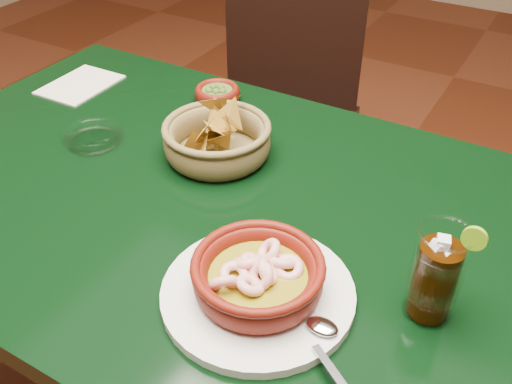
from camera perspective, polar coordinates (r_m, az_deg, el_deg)
The scene contains 8 objects.
dining_table at distance 1.06m, azimuth -5.99°, elevation -3.99°, with size 1.20×0.80×0.75m.
dining_chair at distance 1.72m, azimuth 2.77°, elevation 8.07°, with size 0.53×0.53×0.94m.
shrimp_plate at distance 0.78m, azimuth 0.23°, elevation -8.82°, with size 0.34×0.27×0.08m.
chip_basket at distance 1.07m, azimuth -3.92°, elevation 5.30°, with size 0.23×0.23×0.14m.
guacamole_ramekin at distance 1.27m, azimuth -3.89°, elevation 9.76°, with size 0.12×0.12×0.04m.
cola_drink at distance 0.78m, azimuth 17.54°, elevation -7.92°, with size 0.14×0.14×0.16m.
glass_ashtray at distance 1.16m, azimuth -15.99°, elevation 5.36°, with size 0.13×0.13×0.03m.
paper_menu at distance 1.40m, azimuth -17.17°, elevation 10.21°, with size 0.13×0.17×0.00m.
Camera 1 is at (0.50, -0.63, 1.35)m, focal length 40.00 mm.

